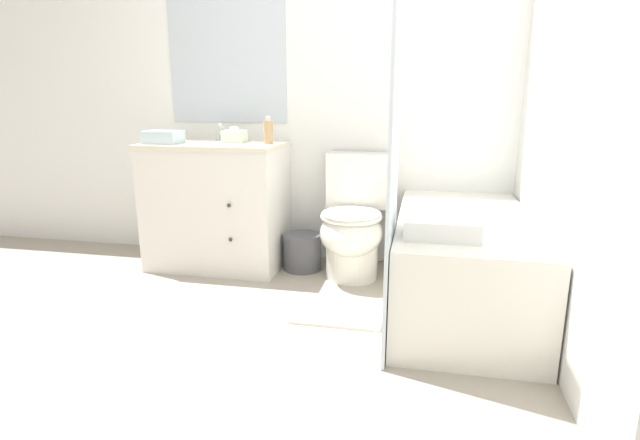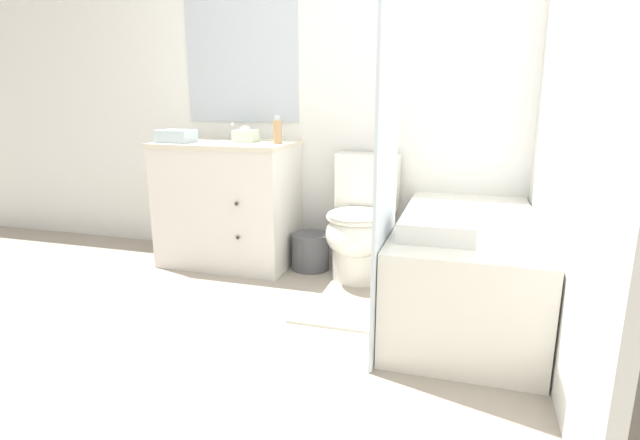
# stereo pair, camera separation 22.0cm
# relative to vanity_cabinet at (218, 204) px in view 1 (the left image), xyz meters

# --- Properties ---
(ground_plane) EXTENTS (14.00, 14.00, 0.00)m
(ground_plane) POSITION_rel_vanity_cabinet_xyz_m (0.76, -1.35, -0.44)
(ground_plane) COLOR gray
(wall_back) EXTENTS (8.00, 0.06, 2.50)m
(wall_back) POSITION_rel_vanity_cabinet_xyz_m (0.75, 0.31, 0.82)
(wall_back) COLOR silver
(wall_back) RESTS_ON ground_plane
(wall_right) EXTENTS (0.05, 2.63, 2.50)m
(wall_right) POSITION_rel_vanity_cabinet_xyz_m (2.00, -0.53, 0.81)
(wall_right) COLOR silver
(wall_right) RESTS_ON ground_plane
(vanity_cabinet) EXTENTS (0.92, 0.60, 0.86)m
(vanity_cabinet) POSITION_rel_vanity_cabinet_xyz_m (0.00, 0.00, 0.00)
(vanity_cabinet) COLOR silver
(vanity_cabinet) RESTS_ON ground_plane
(sink_faucet) EXTENTS (0.14, 0.12, 0.12)m
(sink_faucet) POSITION_rel_vanity_cabinet_xyz_m (-0.00, 0.18, 0.45)
(sink_faucet) COLOR silver
(sink_faucet) RESTS_ON vanity_cabinet
(toilet) EXTENTS (0.42, 0.62, 0.79)m
(toilet) POSITION_rel_vanity_cabinet_xyz_m (0.95, -0.05, -0.09)
(toilet) COLOR silver
(toilet) RESTS_ON ground_plane
(bathtub) EXTENTS (0.70, 1.44, 0.53)m
(bathtub) POSITION_rel_vanity_cabinet_xyz_m (1.61, -0.43, -0.17)
(bathtub) COLOR silver
(bathtub) RESTS_ON ground_plane
(shower_curtain) EXTENTS (0.02, 0.55, 1.96)m
(shower_curtain) POSITION_rel_vanity_cabinet_xyz_m (1.25, -0.92, 0.55)
(shower_curtain) COLOR silver
(shower_curtain) RESTS_ON ground_plane
(wastebasket) EXTENTS (0.26, 0.26, 0.25)m
(wastebasket) POSITION_rel_vanity_cabinet_xyz_m (0.60, 0.01, -0.31)
(wastebasket) COLOR #4C4C51
(wastebasket) RESTS_ON ground_plane
(tissue_box) EXTENTS (0.15, 0.13, 0.11)m
(tissue_box) POSITION_rel_vanity_cabinet_xyz_m (0.13, 0.02, 0.46)
(tissue_box) COLOR silver
(tissue_box) RESTS_ON vanity_cabinet
(soap_dispenser) EXTENTS (0.06, 0.06, 0.18)m
(soap_dispenser) POSITION_rel_vanity_cabinet_xyz_m (0.39, -0.03, 0.50)
(soap_dispenser) COLOR tan
(soap_dispenser) RESTS_ON vanity_cabinet
(hand_towel_folded) EXTENTS (0.23, 0.17, 0.08)m
(hand_towel_folded) POSITION_rel_vanity_cabinet_xyz_m (-0.30, -0.13, 0.46)
(hand_towel_folded) COLOR silver
(hand_towel_folded) RESTS_ON vanity_cabinet
(bath_towel_folded) EXTENTS (0.34, 0.24, 0.09)m
(bath_towel_folded) POSITION_rel_vanity_cabinet_xyz_m (1.48, -0.86, 0.13)
(bath_towel_folded) COLOR white
(bath_towel_folded) RESTS_ON bathtub
(bath_mat) EXTENTS (0.48, 0.33, 0.02)m
(bath_mat) POSITION_rel_vanity_cabinet_xyz_m (0.97, -0.67, -0.43)
(bath_mat) COLOR silver
(bath_mat) RESTS_ON ground_plane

